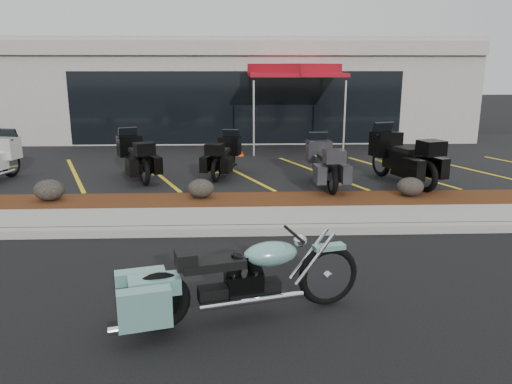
{
  "coord_description": "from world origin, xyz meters",
  "views": [
    {
      "loc": [
        -0.04,
        -7.74,
        2.99
      ],
      "look_at": [
        0.32,
        1.2,
        0.72
      ],
      "focal_mm": 35.0,
      "sensor_mm": 36.0,
      "label": 1
    }
  ],
  "objects_px": {
    "traffic_cone": "(238,149)",
    "popup_canopy": "(295,72)",
    "touring_white": "(10,153)",
    "hero_cruiser": "(328,267)"
  },
  "relations": [
    {
      "from": "traffic_cone",
      "to": "popup_canopy",
      "type": "relative_size",
      "value": 0.11
    },
    {
      "from": "touring_white",
      "to": "traffic_cone",
      "type": "height_order",
      "value": "touring_white"
    },
    {
      "from": "touring_white",
      "to": "popup_canopy",
      "type": "relative_size",
      "value": 0.55
    },
    {
      "from": "hero_cruiser",
      "to": "popup_canopy",
      "type": "xyz_separation_m",
      "value": [
        0.88,
        11.55,
        2.26
      ]
    },
    {
      "from": "traffic_cone",
      "to": "hero_cruiser",
      "type": "bearing_deg",
      "value": -83.97
    },
    {
      "from": "hero_cruiser",
      "to": "traffic_cone",
      "type": "xyz_separation_m",
      "value": [
        -1.08,
        10.19,
        -0.16
      ]
    },
    {
      "from": "touring_white",
      "to": "traffic_cone",
      "type": "relative_size",
      "value": 4.96
    },
    {
      "from": "touring_white",
      "to": "popup_canopy",
      "type": "xyz_separation_m",
      "value": [
        7.91,
        4.33,
        2.0
      ]
    },
    {
      "from": "traffic_cone",
      "to": "popup_canopy",
      "type": "distance_m",
      "value": 3.39
    },
    {
      "from": "hero_cruiser",
      "to": "touring_white",
      "type": "distance_m",
      "value": 10.09
    }
  ]
}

